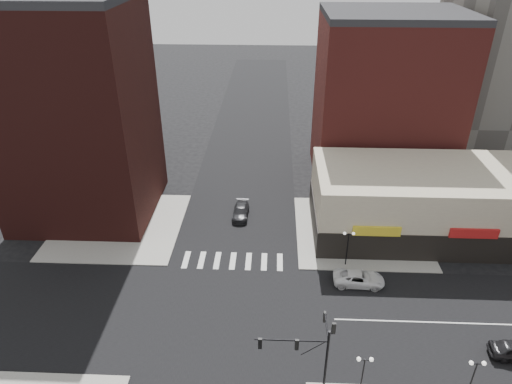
{
  "coord_description": "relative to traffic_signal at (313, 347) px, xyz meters",
  "views": [
    {
      "loc": [
        4.08,
        -31.03,
        30.81
      ],
      "look_at": [
        2.59,
        4.06,
        11.0
      ],
      "focal_mm": 32.0,
      "sensor_mm": 36.0,
      "label": 1
    }
  ],
  "objects": [
    {
      "name": "ground",
      "position": [
        -7.24,
        7.83,
        -4.96
      ],
      "size": [
        240.0,
        240.0,
        0.0
      ],
      "primitive_type": "plane",
      "color": "black",
      "rests_on": "ground"
    },
    {
      "name": "road_ew",
      "position": [
        -7.24,
        7.83,
        -4.95
      ],
      "size": [
        200.0,
        14.0,
        0.02
      ],
      "primitive_type": "cube",
      "color": "black",
      "rests_on": "ground"
    },
    {
      "name": "road_ns",
      "position": [
        -7.24,
        7.83,
        -4.95
      ],
      "size": [
        14.0,
        200.0,
        0.02
      ],
      "primitive_type": "cube",
      "color": "black",
      "rests_on": "ground"
    },
    {
      "name": "sidewalk_nw",
      "position": [
        -21.74,
        22.33,
        -4.9
      ],
      "size": [
        15.0,
        15.0,
        0.12
      ],
      "primitive_type": "cube",
      "color": "gray",
      "rests_on": "ground"
    },
    {
      "name": "sidewalk_ne",
      "position": [
        7.26,
        22.33,
        -4.9
      ],
      "size": [
        15.0,
        15.0,
        0.12
      ],
      "primitive_type": "cube",
      "color": "gray",
      "rests_on": "ground"
    },
    {
      "name": "building_nw",
      "position": [
        -26.24,
        26.33,
        7.54
      ],
      "size": [
        16.0,
        15.0,
        25.0
      ],
      "primitive_type": "cube",
      "color": "#3A1512",
      "rests_on": "ground"
    },
    {
      "name": "building_nw_low",
      "position": [
        -39.24,
        41.83,
        1.04
      ],
      "size": [
        20.0,
        18.0,
        12.0
      ],
      "primitive_type": "cube",
      "color": "#3A1512",
      "rests_on": "ground"
    },
    {
      "name": "building_ne_midrise",
      "position": [
        11.76,
        37.33,
        6.04
      ],
      "size": [
        18.0,
        15.0,
        22.0
      ],
      "primitive_type": "cube",
      "color": "maroon",
      "rests_on": "ground"
    },
    {
      "name": "building_ne_row",
      "position": [
        13.76,
        22.83,
        -1.66
      ],
      "size": [
        24.2,
        12.2,
        8.0
      ],
      "color": "beige",
      "rests_on": "ground"
    },
    {
      "name": "traffic_signal",
      "position": [
        0.0,
        0.0,
        0.0
      ],
      "size": [
        5.59,
        3.09,
        7.77
      ],
      "color": "black",
      "rests_on": "ground"
    },
    {
      "name": "street_lamp_se_a",
      "position": [
        3.76,
        -0.17,
        -1.67
      ],
      "size": [
        1.22,
        0.32,
        4.16
      ],
      "color": "black",
      "rests_on": "sidewalk_se"
    },
    {
      "name": "street_lamp_se_b",
      "position": [
        11.76,
        -0.17,
        -1.67
      ],
      "size": [
        1.22,
        0.32,
        4.16
      ],
      "color": "black",
      "rests_on": "sidewalk_se"
    },
    {
      "name": "street_lamp_ne",
      "position": [
        4.76,
        15.83,
        -1.67
      ],
      "size": [
        1.22,
        0.32,
        4.16
      ],
      "color": "black",
      "rests_on": "sidewalk_ne"
    },
    {
      "name": "white_suv",
      "position": [
        5.69,
        12.87,
        -4.25
      ],
      "size": [
        5.21,
        2.57,
        1.42
      ],
      "primitive_type": "imported",
      "rotation": [
        0.0,
        0.0,
        1.53
      ],
      "color": "white",
      "rests_on": "ground"
    },
    {
      "name": "dark_sedan_north",
      "position": [
        -7.12,
        25.12,
        -4.29
      ],
      "size": [
        2.04,
        4.71,
        1.35
      ],
      "primitive_type": "imported",
      "rotation": [
        0.0,
        0.0,
        -0.03
      ],
      "color": "black",
      "rests_on": "ground"
    }
  ]
}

